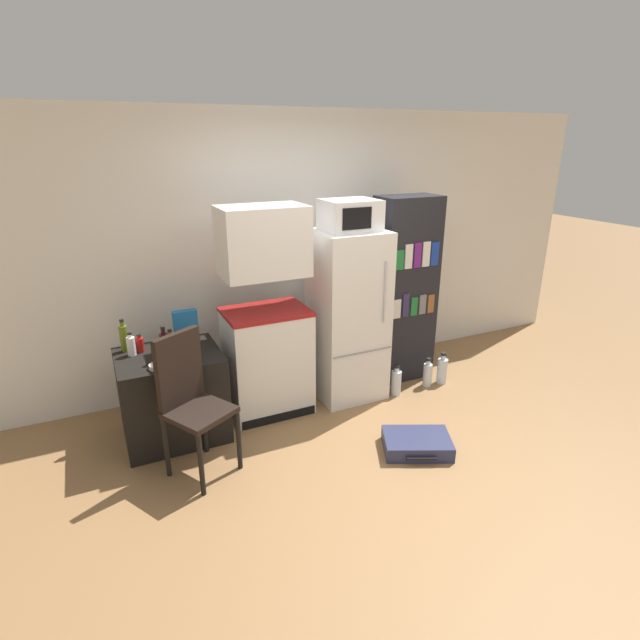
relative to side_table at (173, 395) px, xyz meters
The scene contains 19 objects.
ground_plane 1.95m from the side_table, 41.63° to the right, with size 24.00×24.00×0.00m, color olive.
wall_back 2.02m from the side_table, 24.01° to the left, with size 6.40×0.10×2.59m.
side_table is the anchor object (origin of this frame).
kitchen_hutch 0.97m from the side_table, ahead, with size 0.71×0.52×1.82m.
refrigerator 1.68m from the side_table, ahead, with size 0.61×0.59×1.57m.
microwave 2.11m from the side_table, ahead, with size 0.46×0.40×0.26m.
bookshelf 2.38m from the side_table, ahead, with size 0.59×0.36×1.83m.
bottle_amber_beer 0.44m from the side_table, 57.00° to the left, with size 0.06×0.06×0.18m.
bottle_olive_oil 0.60m from the side_table, 144.36° to the left, with size 0.06×0.06×0.27m.
bottle_ketchup_red 0.49m from the side_table, 142.51° to the left, with size 0.06×0.06×0.15m.
bottle_milk_white 0.52m from the side_table, 157.58° to the left, with size 0.07×0.07×0.19m.
bottle_wine_dark 0.49m from the side_table, 105.55° to the right, with size 0.07×0.07×0.28m.
bowl 0.46m from the side_table, 116.13° to the right, with size 0.12×0.12×0.03m.
cereal_box 0.56m from the side_table, 33.97° to the left, with size 0.19×0.07×0.30m.
chair 0.58m from the side_table, 84.08° to the right, with size 0.55×0.55×1.06m.
suitcase_large_flat 2.00m from the side_table, 31.91° to the right, with size 0.62×0.54×0.12m.
water_bottle_front 2.60m from the side_table, ahead, with size 0.10×0.10×0.33m.
water_bottle_middle 2.43m from the side_table, ahead, with size 0.09×0.09×0.30m.
water_bottle_back 2.06m from the side_table, ahead, with size 0.10×0.10×0.31m.
Camera 1 is at (-1.88, -2.48, 2.32)m, focal length 28.00 mm.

